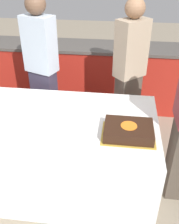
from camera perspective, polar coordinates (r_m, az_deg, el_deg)
The scene contains 7 objects.
ground_plane at distance 2.89m, azimuth -6.98°, elevation -13.97°, with size 14.00×14.00×0.00m, color gray.
back_counter at distance 3.94m, azimuth -1.99°, elevation 8.07°, with size 4.40×0.58×0.92m.
dining_table at distance 2.63m, azimuth -7.52°, elevation -8.29°, with size 1.91×1.10×0.75m.
cake at distance 2.18m, azimuth 8.48°, elevation -3.99°, with size 0.44×0.34×0.10m.
side_plate_near_cake at distance 2.47m, azimuth 6.30°, elevation -0.34°, with size 0.21×0.21×0.00m.
person_cutting_cake at distance 2.94m, azimuth 8.64°, elevation 8.03°, with size 0.37×0.36×1.68m.
person_standing_back at distance 3.07m, azimuth -10.30°, elevation 9.20°, with size 0.39×0.31×1.70m.
Camera 1 is at (0.59, -1.92, 2.08)m, focal length 42.00 mm.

